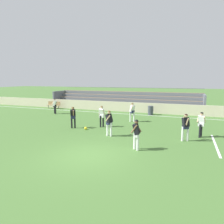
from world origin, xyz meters
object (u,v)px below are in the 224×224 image
player_white_on_ball (102,114)px  player_white_deep_cover (201,122)px  player_dark_challenging (109,121)px  soccer_ball (86,128)px  trash_bin (151,110)px  bench_far_left (54,104)px  player_white_wide_left (132,110)px  bleacher_stand (123,100)px  player_dark_overlapping (186,125)px  player_dark_pressing_high (136,132)px  player_white_trailing_run (55,105)px  player_dark_wide_right (73,115)px

player_white_on_ball → player_white_deep_cover: (7.17, -0.38, -0.02)m
player_dark_challenging → soccer_ball: bearing=156.7°
trash_bin → player_white_on_ball: player_white_on_ball is taller
trash_bin → player_white_deep_cover: (4.55, -7.29, 0.51)m
bench_far_left → player_white_wide_left: player_white_wide_left is taller
bleacher_stand → player_white_on_ball: 10.43m
soccer_ball → player_dark_overlapping: bearing=-2.8°
player_dark_pressing_high → player_dark_overlapping: size_ratio=0.98×
player_dark_overlapping → player_white_trailing_run: 14.58m
player_dark_challenging → bleacher_stand: bearing=103.7°
player_white_on_ball → player_white_deep_cover: 7.18m
player_white_wide_left → soccer_ball: bearing=-121.6°
player_white_deep_cover → player_dark_overlapping: bearing=-126.7°
bleacher_stand → trash_bin: bleacher_stand is taller
player_white_wide_left → player_dark_overlapping: bearing=-44.2°
player_dark_wide_right → player_white_trailing_run: (-5.37, 5.04, 0.00)m
player_dark_challenging → player_white_trailing_run: 10.72m
bleacher_stand → player_dark_pressing_high: bleacher_stand is taller
player_dark_overlapping → player_white_deep_cover: bearing=53.3°
player_dark_pressing_high → player_white_trailing_run: player_white_trailing_run is taller
trash_bin → player_white_deep_cover: player_white_deep_cover is taller
player_dark_pressing_high → player_dark_overlapping: bearing=47.3°
player_white_on_ball → player_white_deep_cover: player_white_on_ball is taller
player_dark_challenging → player_dark_overlapping: 4.77m
bench_far_left → player_dark_wide_right: size_ratio=1.08×
bleacher_stand → player_white_trailing_run: (-5.71, -6.44, -0.14)m
player_white_wide_left → player_white_trailing_run: bearing=172.9°
bench_far_left → player_dark_pressing_high: size_ratio=1.09×
player_white_deep_cover → soccer_ball: (-7.93, -0.90, -0.88)m
trash_bin → soccer_ball: 8.87m
player_dark_challenging → player_white_trailing_run: (-8.78, 6.14, -0.03)m
trash_bin → player_dark_overlapping: bearing=-67.0°
bench_far_left → player_white_trailing_run: 4.27m
bench_far_left → player_dark_overlapping: 18.41m
bench_far_left → soccer_ball: 12.49m
soccer_ball → bench_far_left: bearing=137.1°
player_white_on_ball → player_white_wide_left: (1.73, 2.76, 0.01)m
bleacher_stand → trash_bin: 5.43m
bleacher_stand → player_dark_challenging: (3.08, -12.58, -0.11)m
bleacher_stand → player_white_deep_cover: 13.81m
player_dark_wide_right → player_dark_challenging: size_ratio=0.97×
bench_far_left → player_white_deep_cover: 18.68m
player_dark_pressing_high → player_dark_overlapping: player_dark_overlapping is taller
player_dark_overlapping → player_dark_challenging: bearing=-172.3°
bench_far_left → player_white_wide_left: (11.63, -4.45, 0.47)m
bench_far_left → player_dark_challenging: bearing=-39.7°
bench_far_left → player_dark_overlapping: bearing=-28.7°
trash_bin → soccer_ball: size_ratio=4.30×
bench_far_left → player_dark_pressing_high: (13.74, -11.44, 0.44)m
player_white_trailing_run → player_dark_challenging: bearing=-35.0°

